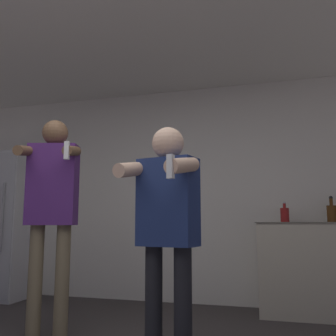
{
  "coord_description": "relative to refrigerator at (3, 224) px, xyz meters",
  "views": [
    {
      "loc": [
        1.02,
        -1.57,
        0.92
      ],
      "look_at": [
        0.35,
        0.81,
        1.28
      ],
      "focal_mm": 40.0,
      "sensor_mm": 36.0,
      "label": 1
    }
  ],
  "objects": [
    {
      "name": "wall_back",
      "position": [
        2.29,
        0.34,
        0.38
      ],
      "size": [
        7.0,
        0.06,
        2.55
      ],
      "color": "silver",
      "rests_on": "ground_plane"
    },
    {
      "name": "ceiling_slab",
      "position": [
        2.29,
        -1.09,
        1.68
      ],
      "size": [
        7.0,
        3.31,
        0.05
      ],
      "color": "silver",
      "rests_on": "wall_back"
    },
    {
      "name": "refrigerator",
      "position": [
        0.0,
        0.0,
        0.0
      ],
      "size": [
        0.77,
        0.65,
        1.79
      ],
      "color": "silver",
      "rests_on": "ground_plane"
    },
    {
      "name": "bottle_short_whiskey",
      "position": [
        3.88,
        0.08,
        0.12
      ],
      "size": [
        0.1,
        0.1,
        0.27
      ],
      "color": "#563314",
      "rests_on": "counter"
    },
    {
      "name": "bottle_clear_vodka",
      "position": [
        3.42,
        0.08,
        0.11
      ],
      "size": [
        0.09,
        0.09,
        0.22
      ],
      "color": "maroon",
      "rests_on": "counter"
    },
    {
      "name": "person_woman_foreground",
      "position": [
        2.64,
        -1.68,
        0.06
      ],
      "size": [
        0.52,
        0.5,
        1.56
      ],
      "color": "black",
      "rests_on": "ground_plane"
    },
    {
      "name": "person_man_side",
      "position": [
        1.53,
        -1.31,
        0.2
      ],
      "size": [
        0.53,
        0.53,
        1.79
      ],
      "color": "#75664C",
      "rests_on": "ground_plane"
    }
  ]
}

